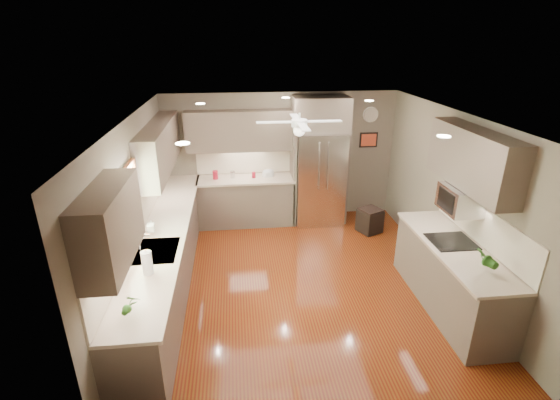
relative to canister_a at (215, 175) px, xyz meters
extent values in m
plane|color=#53140B|center=(1.29, -2.21, -1.02)|extent=(5.00, 5.00, 0.00)
plane|color=white|center=(1.29, -2.21, 1.48)|extent=(5.00, 5.00, 0.00)
plane|color=#695F50|center=(1.29, 0.29, 0.23)|extent=(4.50, 0.00, 4.50)
plane|color=#695F50|center=(1.29, -4.71, 0.23)|extent=(4.50, 0.00, 4.50)
plane|color=#695F50|center=(-0.96, -2.21, 0.23)|extent=(0.00, 5.00, 5.00)
plane|color=#695F50|center=(3.54, -2.21, 0.23)|extent=(0.00, 5.00, 5.00)
cylinder|color=maroon|center=(0.00, 0.00, 0.00)|extent=(0.13, 0.13, 0.16)
cylinder|color=silver|center=(0.33, 0.03, -0.01)|extent=(0.10, 0.10, 0.14)
cylinder|color=maroon|center=(0.73, -0.02, -0.02)|extent=(0.09, 0.09, 0.11)
imported|color=white|center=(-0.79, -2.21, 0.02)|extent=(0.10, 0.10, 0.21)
imported|color=#285E1A|center=(-0.67, -4.02, 0.06)|extent=(0.16, 0.12, 0.28)
imported|color=#285E1A|center=(3.20, -3.63, 0.08)|extent=(0.20, 0.18, 0.32)
imported|color=#C0B890|center=(1.01, 0.01, -0.05)|extent=(0.27, 0.27, 0.06)
cube|color=brown|center=(-0.66, -2.06, -0.57)|extent=(0.60, 4.70, 0.90)
cube|color=#BDAF98|center=(-0.65, -2.06, -0.10)|extent=(0.65, 4.70, 0.04)
cube|color=beige|center=(-0.95, -2.06, 0.18)|extent=(0.02, 4.70, 0.50)
cube|color=brown|center=(0.56, -0.01, -0.57)|extent=(1.85, 0.60, 0.90)
cube|color=#BDAF98|center=(0.56, -0.02, -0.10)|extent=(1.85, 0.65, 0.04)
cube|color=beige|center=(0.56, 0.28, 0.18)|extent=(1.85, 0.02, 0.50)
cube|color=brown|center=(-0.80, -3.81, 0.81)|extent=(0.33, 1.20, 0.75)
cube|color=brown|center=(-0.80, -0.91, 0.81)|extent=(0.33, 2.40, 0.75)
cube|color=brown|center=(0.56, 0.13, 0.81)|extent=(2.15, 0.33, 0.75)
cube|color=brown|center=(3.37, -2.76, 1.01)|extent=(0.33, 1.70, 0.75)
cube|color=#BFF2B2|center=(-0.95, -2.71, 0.53)|extent=(0.01, 1.00, 0.80)
cube|color=brown|center=(-0.92, -2.71, 0.96)|extent=(0.05, 1.12, 0.06)
cube|color=brown|center=(-0.92, -2.71, 0.10)|extent=(0.05, 1.12, 0.06)
cube|color=brown|center=(-0.92, -3.24, 0.53)|extent=(0.05, 0.06, 0.80)
cube|color=brown|center=(-0.92, -2.18, 0.53)|extent=(0.05, 0.06, 0.80)
cube|color=silver|center=(-0.64, -2.71, -0.09)|extent=(0.50, 0.70, 0.03)
cube|color=#262626|center=(-0.64, -2.71, -0.13)|extent=(0.44, 0.62, 0.05)
cylinder|color=silver|center=(-0.84, -2.71, 0.03)|extent=(0.02, 0.02, 0.24)
cylinder|color=silver|center=(-0.78, -2.71, 0.15)|extent=(0.16, 0.02, 0.02)
cube|color=silver|center=(1.99, -0.07, -0.11)|extent=(0.92, 0.72, 1.82)
cube|color=black|center=(1.99, -0.41, -0.36)|extent=(0.88, 0.02, 0.02)
cube|color=black|center=(1.99, -0.41, 0.23)|extent=(0.01, 0.02, 1.00)
cylinder|color=silver|center=(1.91, -0.45, 0.23)|extent=(0.02, 0.02, 0.90)
cylinder|color=silver|center=(2.07, -0.45, 0.23)|extent=(0.02, 0.02, 0.90)
cube|color=brown|center=(1.99, -0.01, 1.12)|extent=(1.04, 0.60, 0.63)
cube|color=brown|center=(1.49, -0.01, -0.11)|extent=(0.06, 0.60, 1.82)
cube|color=brown|center=(2.49, -0.01, -0.11)|extent=(0.06, 0.60, 1.82)
cube|color=brown|center=(3.21, -3.01, -0.57)|extent=(0.65, 2.20, 0.90)
cube|color=#BDAF98|center=(3.20, -3.01, -0.10)|extent=(0.70, 2.20, 0.04)
cube|color=beige|center=(3.53, -3.01, 0.18)|extent=(0.02, 2.20, 0.50)
cube|color=black|center=(3.20, -2.91, -0.08)|extent=(0.56, 0.52, 0.01)
cube|color=silver|center=(3.32, -2.76, 0.46)|extent=(0.42, 0.55, 0.34)
cube|color=black|center=(3.11, -2.76, 0.46)|extent=(0.02, 0.40, 0.26)
cylinder|color=white|center=(1.29, -1.91, 1.44)|extent=(0.03, 0.03, 0.08)
cylinder|color=white|center=(1.29, -1.91, 1.34)|extent=(0.22, 0.22, 0.10)
sphere|color=white|center=(1.29, -1.91, 1.24)|extent=(0.16, 0.16, 0.16)
cube|color=white|center=(1.64, -1.91, 1.36)|extent=(0.48, 0.11, 0.01)
cube|color=white|center=(1.29, -1.56, 1.36)|extent=(0.11, 0.48, 0.01)
cube|color=white|center=(0.94, -1.91, 1.36)|extent=(0.48, 0.11, 0.01)
cube|color=white|center=(1.29, -2.26, 1.36)|extent=(0.11, 0.48, 0.01)
cylinder|color=white|center=(-0.11, -0.91, 1.47)|extent=(0.14, 0.14, 0.01)
cylinder|color=white|center=(2.59, -0.91, 1.47)|extent=(0.14, 0.14, 0.01)
cylinder|color=white|center=(-0.11, -3.41, 1.47)|extent=(0.14, 0.14, 0.01)
cylinder|color=white|center=(2.59, -3.41, 1.47)|extent=(0.14, 0.14, 0.01)
cylinder|color=white|center=(1.29, -0.41, 1.47)|extent=(0.14, 0.14, 0.01)
cylinder|color=white|center=(3.04, 0.28, 1.03)|extent=(0.30, 0.03, 0.30)
cylinder|color=silver|center=(3.04, 0.26, 1.03)|extent=(0.29, 0.00, 0.29)
cube|color=black|center=(3.04, 0.27, 0.53)|extent=(0.36, 0.03, 0.30)
cube|color=#C14326|center=(3.04, 0.26, 0.53)|extent=(0.30, 0.01, 0.24)
cube|color=black|center=(2.86, -0.69, -0.79)|extent=(0.50, 0.50, 0.42)
cube|color=black|center=(2.86, -0.69, -0.56)|extent=(0.48, 0.48, 0.03)
cylinder|color=white|center=(-0.65, -3.25, 0.06)|extent=(0.12, 0.12, 0.28)
cylinder|color=silver|center=(-0.65, -3.25, 0.07)|extent=(0.02, 0.02, 0.30)
camera|label=1|loc=(0.41, -7.38, 2.46)|focal=26.00mm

